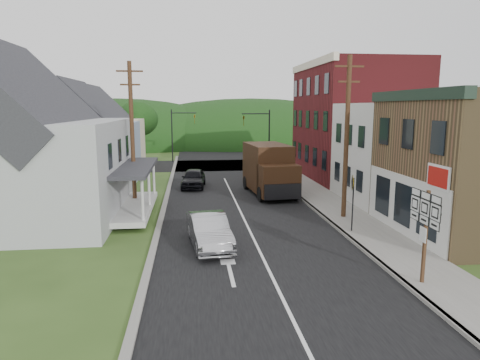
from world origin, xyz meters
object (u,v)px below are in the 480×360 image
object	(u,v)px
dark_sedan	(194,178)
silver_sedan	(209,231)
delivery_van	(269,170)
warning_sign	(353,195)
route_sign_cluster	(425,223)

from	to	relation	value
dark_sedan	silver_sedan	bearing A→B (deg)	-82.48
dark_sedan	delivery_van	world-z (taller)	delivery_van
dark_sedan	warning_sign	size ratio (longest dim) A/B	1.51
route_sign_cluster	warning_sign	distance (m)	6.44
delivery_van	warning_sign	bearing A→B (deg)	-82.11
dark_sedan	route_sign_cluster	distance (m)	21.33
route_sign_cluster	warning_sign	size ratio (longest dim) A/B	1.16
dark_sedan	delivery_van	xyz separation A→B (m)	(5.41, -3.30, 1.09)
silver_sedan	dark_sedan	distance (m)	14.63
delivery_van	route_sign_cluster	xyz separation A→B (m)	(2.40, -16.48, 0.47)
route_sign_cluster	silver_sedan	bearing A→B (deg)	145.54
route_sign_cluster	warning_sign	xyz separation A→B (m)	(-0.08, 6.43, -0.32)
silver_sedan	route_sign_cluster	xyz separation A→B (m)	(7.24, -5.16, 1.55)
dark_sedan	warning_sign	distance (m)	15.48
dark_sedan	warning_sign	bearing A→B (deg)	-54.66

